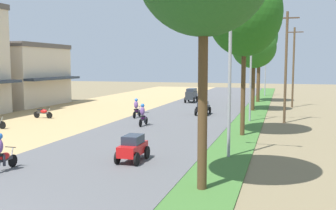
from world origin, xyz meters
The scene contains 16 objects.
shophouse_mid centered at (-19.97, 30.54, 3.46)m, with size 8.58×9.24×6.90m.
parked_motorbike_fourth centered at (-11.14, 21.53, 0.55)m, with size 1.80×0.54×0.94m.
median_tree_second centered at (5.86, 18.34, 7.82)m, with size 4.69×4.69×10.52m.
median_tree_third centered at (5.46, 32.39, 6.24)m, with size 4.33×4.33×8.26m.
median_tree_fourth centered at (5.41, 41.71, 7.90)m, with size 4.36×4.36×10.54m.
streetlamp_near centered at (5.80, 12.15, 4.65)m, with size 3.16×0.20×7.98m.
streetlamp_mid centered at (5.80, 24.85, 4.44)m, with size 3.16×0.20×7.57m.
streetlamp_far centered at (5.80, 51.38, 4.52)m, with size 3.16×0.20×7.73m.
utility_pole_near centered at (8.47, 25.04, 4.53)m, with size 1.80×0.20×8.68m.
utility_pole_far centered at (9.31, 36.89, 4.44)m, with size 1.80×0.20×8.51m.
car_hatchback_red centered at (1.62, 9.87, 0.75)m, with size 1.04×2.00×1.23m.
car_sedan_black centered at (1.43, 27.53, 0.74)m, with size 1.10×2.26×1.19m.
car_van_charcoal centered at (-2.19, 38.50, 1.02)m, with size 1.19×2.41×1.67m.
motorbike_foreground_rider centered at (-3.10, 6.70, 0.86)m, with size 0.54×1.80×1.66m.
motorbike_ahead_second centered at (-1.58, 20.03, 0.86)m, with size 0.54×1.80×1.66m.
motorbike_ahead_third centered at (-3.65, 24.08, 0.86)m, with size 0.54×1.80×1.66m.
Camera 1 is at (8.29, -6.85, 4.61)m, focal length 41.62 mm.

